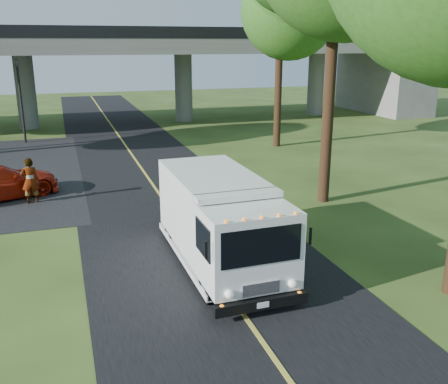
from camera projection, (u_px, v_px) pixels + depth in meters
name	position (u px, v px, depth m)	size (l,w,h in m)	color
ground	(270.00, 354.00, 10.35)	(120.00, 120.00, 0.00)	#304217
road	(169.00, 208.00, 19.46)	(7.00, 90.00, 0.02)	black
lane_line	(169.00, 207.00, 19.45)	(0.12, 90.00, 0.01)	gold
overpass	(107.00, 65.00, 38.18)	(54.00, 10.00, 7.30)	slate
traffic_signal	(20.00, 93.00, 31.32)	(0.18, 0.22, 5.20)	black
tree_right_far	(285.00, 5.00, 28.77)	(5.77, 5.67, 10.99)	#382314
step_van	(220.00, 219.00, 14.05)	(2.39, 6.26, 2.61)	white
pedestrian	(30.00, 181.00, 19.86)	(0.68, 0.44, 1.85)	gray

